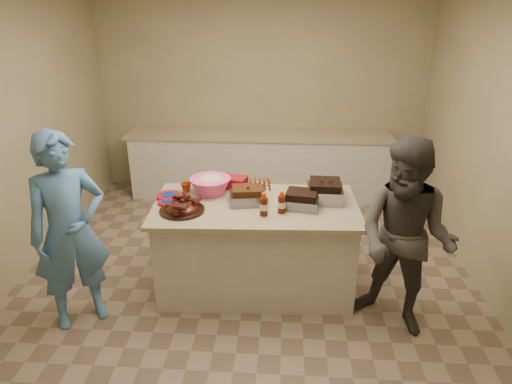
# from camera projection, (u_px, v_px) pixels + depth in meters

# --- Properties ---
(room) EXTENTS (4.50, 5.00, 2.70)m
(room) POSITION_uv_depth(u_px,v_px,m) (246.00, 281.00, 4.54)
(room) COLOR tan
(room) RESTS_ON ground
(back_counter) EXTENTS (3.60, 0.64, 0.90)m
(back_counter) POSITION_uv_depth(u_px,v_px,m) (259.00, 164.00, 6.38)
(back_counter) COLOR beige
(back_counter) RESTS_ON ground
(island) EXTENTS (1.89, 1.05, 0.88)m
(island) POSITION_uv_depth(u_px,v_px,m) (256.00, 285.00, 4.47)
(island) COLOR beige
(island) RESTS_ON ground
(rib_platter) EXTENTS (0.50, 0.50, 0.16)m
(rib_platter) POSITION_uv_depth(u_px,v_px,m) (182.00, 211.00, 4.00)
(rib_platter) COLOR #41120C
(rib_platter) RESTS_ON island
(pulled_pork_tray) EXTENTS (0.36, 0.29, 0.10)m
(pulled_pork_tray) POSITION_uv_depth(u_px,v_px,m) (248.00, 203.00, 4.16)
(pulled_pork_tray) COLOR #47230F
(pulled_pork_tray) RESTS_ON island
(brisket_tray) EXTENTS (0.35, 0.31, 0.09)m
(brisket_tray) POSITION_uv_depth(u_px,v_px,m) (301.00, 207.00, 4.08)
(brisket_tray) COLOR black
(brisket_tray) RESTS_ON island
(roasting_pan) EXTENTS (0.33, 0.33, 0.13)m
(roasting_pan) POSITION_uv_depth(u_px,v_px,m) (324.00, 200.00, 4.21)
(roasting_pan) COLOR gray
(roasting_pan) RESTS_ON island
(coleslaw_bowl) EXTENTS (0.40, 0.40, 0.27)m
(coleslaw_bowl) POSITION_uv_depth(u_px,v_px,m) (211.00, 193.00, 4.35)
(coleslaw_bowl) COLOR #FF4F9E
(coleslaw_bowl) RESTS_ON island
(sausage_plate) EXTENTS (0.29, 0.29, 0.04)m
(sausage_plate) POSITION_uv_depth(u_px,v_px,m) (260.00, 188.00, 4.48)
(sausage_plate) COLOR silver
(sausage_plate) RESTS_ON island
(mac_cheese_dish) EXTENTS (0.35, 0.28, 0.08)m
(mac_cheese_dish) POSITION_uv_depth(u_px,v_px,m) (324.00, 193.00, 4.37)
(mac_cheese_dish) COLOR yellow
(mac_cheese_dish) RESTS_ON island
(bbq_bottle_a) EXTENTS (0.07, 0.07, 0.21)m
(bbq_bottle_a) POSITION_uv_depth(u_px,v_px,m) (264.00, 215.00, 3.92)
(bbq_bottle_a) COLOR #461507
(bbq_bottle_a) RESTS_ON island
(bbq_bottle_b) EXTENTS (0.07, 0.07, 0.20)m
(bbq_bottle_b) POSITION_uv_depth(u_px,v_px,m) (281.00, 213.00, 3.97)
(bbq_bottle_b) COLOR #461507
(bbq_bottle_b) RESTS_ON island
(mustard_bottle) EXTENTS (0.04, 0.04, 0.11)m
(mustard_bottle) POSITION_uv_depth(u_px,v_px,m) (246.00, 194.00, 4.35)
(mustard_bottle) COLOR yellow
(mustard_bottle) RESTS_ON island
(sauce_bowl) EXTENTS (0.15, 0.05, 0.15)m
(sauce_bowl) POSITION_uv_depth(u_px,v_px,m) (247.00, 192.00, 4.39)
(sauce_bowl) COLOR silver
(sauce_bowl) RESTS_ON island
(plate_stack_large) EXTENTS (0.24, 0.24, 0.03)m
(plate_stack_large) POSITION_uv_depth(u_px,v_px,m) (169.00, 198.00, 4.27)
(plate_stack_large) COLOR maroon
(plate_stack_large) RESTS_ON island
(plate_stack_small) EXTENTS (0.17, 0.17, 0.02)m
(plate_stack_small) POSITION_uv_depth(u_px,v_px,m) (167.00, 203.00, 4.14)
(plate_stack_small) COLOR maroon
(plate_stack_small) RESTS_ON island
(plastic_cup) EXTENTS (0.10, 0.10, 0.10)m
(plastic_cup) POSITION_uv_depth(u_px,v_px,m) (186.00, 192.00, 4.40)
(plastic_cup) COLOR #90310A
(plastic_cup) RESTS_ON island
(basket_stack) EXTENTS (0.26, 0.22, 0.11)m
(basket_stack) POSITION_uv_depth(u_px,v_px,m) (235.00, 188.00, 4.49)
(basket_stack) COLOR maroon
(basket_stack) RESTS_ON island
(guest_blue) EXTENTS (1.50, 1.74, 0.41)m
(guest_blue) POSITION_uv_depth(u_px,v_px,m) (85.00, 317.00, 4.03)
(guest_blue) COLOR #4E82BC
(guest_blue) RESTS_ON ground
(guest_gray) EXTENTS (1.59, 1.82, 0.63)m
(guest_gray) POSITION_uv_depth(u_px,v_px,m) (393.00, 323.00, 3.95)
(guest_gray) COLOR #474640
(guest_gray) RESTS_ON ground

